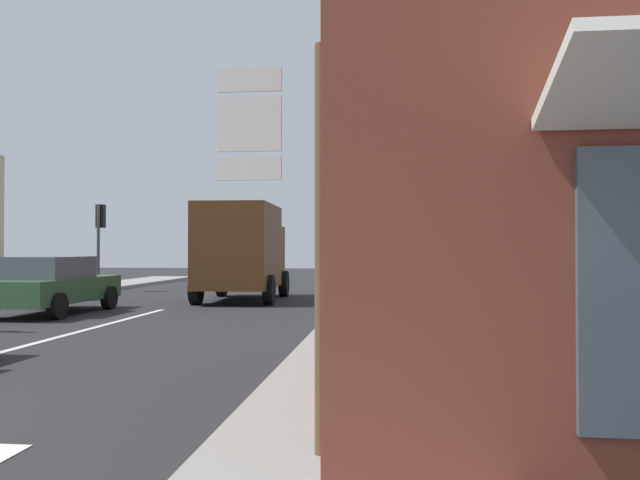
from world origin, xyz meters
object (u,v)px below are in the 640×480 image
sedan_far (52,284)px  delivery_truck (242,249)px  traffic_light_far_left (100,227)px  route_sign_post (324,216)px

sedan_far → delivery_truck: delivery_truck is taller
sedan_far → traffic_light_far_left: traffic_light_far_left is taller
delivery_truck → route_sign_post: route_sign_post is taller
delivery_truck → route_sign_post: bearing=-74.6°
sedan_far → route_sign_post: size_ratio=1.32×
delivery_truck → traffic_light_far_left: (-6.51, 3.68, 0.86)m
sedan_far → traffic_light_far_left: (-2.64, 8.33, 1.75)m
delivery_truck → route_sign_post: (4.28, -15.52, 0.26)m
sedan_far → route_sign_post: (8.15, -10.86, 1.15)m
traffic_light_far_left → sedan_far: bearing=-72.4°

